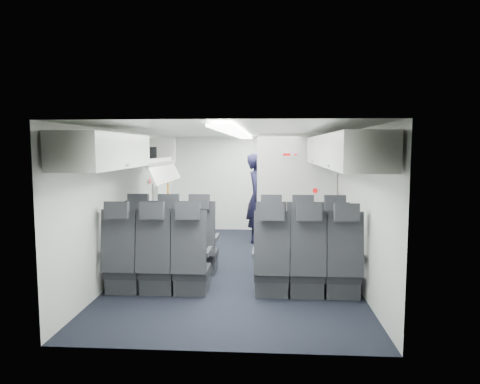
# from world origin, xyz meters

# --- Properties ---
(cabin_shell) EXTENTS (3.41, 6.01, 2.16)m
(cabin_shell) POSITION_xyz_m (0.00, 0.00, 1.12)
(cabin_shell) COLOR black
(cabin_shell) RESTS_ON ground
(seat_row_front) EXTENTS (3.33, 0.56, 1.24)m
(seat_row_front) POSITION_xyz_m (-0.00, -0.53, 0.40)
(seat_row_front) COLOR black
(seat_row_front) RESTS_ON cabin_shell
(seat_row_mid) EXTENTS (3.33, 0.56, 1.24)m
(seat_row_mid) POSITION_xyz_m (-0.00, -1.43, 0.40)
(seat_row_mid) COLOR black
(seat_row_mid) RESTS_ON cabin_shell
(overhead_bin_left_rear) EXTENTS (0.53, 1.80, 0.40)m
(overhead_bin_left_rear) POSITION_xyz_m (-1.40, -2.00, 1.86)
(overhead_bin_left_rear) COLOR silver
(overhead_bin_left_rear) RESTS_ON cabin_shell
(overhead_bin_left_front_open) EXTENTS (0.64, 1.70, 0.72)m
(overhead_bin_left_front_open) POSITION_xyz_m (-1.44, -0.25, 1.74)
(overhead_bin_left_front_open) COLOR #9E9E93
(overhead_bin_left_front_open) RESTS_ON cabin_shell
(overhead_bin_right_rear) EXTENTS (0.53, 1.80, 0.40)m
(overhead_bin_right_rear) POSITION_xyz_m (1.40, -2.00, 1.86)
(overhead_bin_right_rear) COLOR silver
(overhead_bin_right_rear) RESTS_ON cabin_shell
(overhead_bin_right_front) EXTENTS (0.53, 1.70, 0.40)m
(overhead_bin_right_front) POSITION_xyz_m (1.40, -0.25, 1.86)
(overhead_bin_right_front) COLOR silver
(overhead_bin_right_front) RESTS_ON cabin_shell
(bulkhead_partition) EXTENTS (1.40, 0.15, 2.13)m
(bulkhead_partition) POSITION_xyz_m (0.98, 0.80, 1.08)
(bulkhead_partition) COLOR silver
(bulkhead_partition) RESTS_ON cabin_shell
(galley_unit) EXTENTS (0.85, 0.52, 1.90)m
(galley_unit) POSITION_xyz_m (0.95, 2.72, 0.95)
(galley_unit) COLOR #939399
(galley_unit) RESTS_ON cabin_shell
(boarding_door) EXTENTS (0.12, 1.27, 1.86)m
(boarding_door) POSITION_xyz_m (-1.64, 1.55, 0.95)
(boarding_door) COLOR silver
(boarding_door) RESTS_ON cabin_shell
(flight_attendant) EXTENTS (0.53, 0.71, 1.79)m
(flight_attendant) POSITION_xyz_m (0.27, 1.75, 0.89)
(flight_attendant) COLOR black
(flight_attendant) RESTS_ON ground
(carry_on_bag) EXTENTS (0.41, 0.34, 0.21)m
(carry_on_bag) POSITION_xyz_m (-1.45, -0.22, 1.80)
(carry_on_bag) COLOR black
(carry_on_bag) RESTS_ON overhead_bin_left_front_open
(papers) EXTENTS (0.19, 0.06, 0.13)m
(papers) POSITION_xyz_m (0.46, 1.70, 1.08)
(papers) COLOR white
(papers) RESTS_ON flight_attendant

